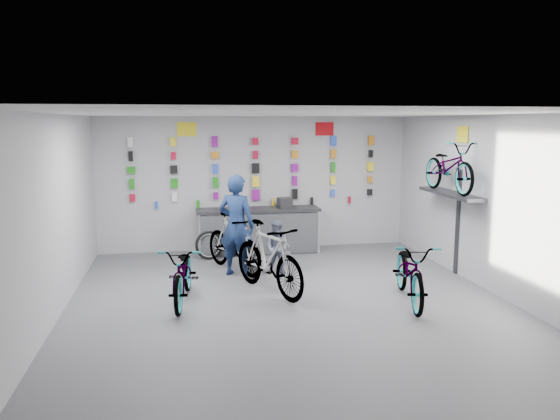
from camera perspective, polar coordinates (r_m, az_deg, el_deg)
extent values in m
plane|color=#55555A|center=(8.82, 1.07, -9.84)|extent=(8.00, 8.00, 0.00)
plane|color=white|center=(8.34, 1.13, 10.04)|extent=(8.00, 8.00, 0.00)
plane|color=#AFAFB1|center=(12.36, -2.60, 2.79)|extent=(7.00, 0.00, 7.00)
plane|color=#AFAFB1|center=(4.70, 10.96, -8.00)|extent=(7.00, 0.00, 7.00)
plane|color=#AFAFB1|center=(8.49, -22.74, -0.86)|extent=(0.00, 8.00, 8.00)
plane|color=#AFAFB1|center=(9.76, 21.66, 0.44)|extent=(0.00, 8.00, 8.00)
cube|color=black|center=(12.08, -2.28, -2.40)|extent=(2.60, 0.60, 0.90)
cube|color=silver|center=(11.79, -2.07, -2.55)|extent=(2.60, 0.02, 0.90)
cube|color=silver|center=(11.68, -8.40, -2.76)|extent=(0.04, 0.04, 0.96)
cube|color=silver|center=(12.04, 4.07, -2.32)|extent=(0.04, 0.04, 0.96)
cube|color=black|center=(11.99, -2.29, 0.03)|extent=(2.70, 0.66, 0.06)
cube|color=red|center=(12.25, -15.16, 1.24)|extent=(0.11, 0.06, 0.16)
cube|color=white|center=(12.21, -10.95, 1.37)|extent=(0.12, 0.06, 0.20)
cube|color=#8A0E8F|center=(12.23, -6.73, 1.48)|extent=(0.10, 0.06, 0.16)
cube|color=#8A0E8F|center=(12.32, -2.55, 1.59)|extent=(0.17, 0.06, 0.24)
cube|color=black|center=(12.48, 1.55, 1.69)|extent=(0.13, 0.06, 0.22)
cube|color=blue|center=(12.69, 5.53, 1.78)|extent=(0.09, 0.06, 0.15)
cube|color=black|center=(12.97, 9.36, 1.86)|extent=(0.11, 0.06, 0.14)
cube|color=#1D8717|center=(12.22, -15.22, 2.63)|extent=(0.10, 0.06, 0.22)
cube|color=#1D8717|center=(12.17, -10.99, 2.76)|extent=(0.15, 0.06, 0.20)
cube|color=#1D8717|center=(12.20, -6.76, 2.88)|extent=(0.11, 0.06, 0.23)
cube|color=yellow|center=(12.29, -2.56, 2.98)|extent=(0.15, 0.06, 0.23)
cube|color=#8A0E8F|center=(12.44, 1.55, 3.06)|extent=(0.10, 0.06, 0.22)
cube|color=yellow|center=(12.66, 5.55, 3.13)|extent=(0.11, 0.06, 0.19)
cube|color=orange|center=(12.93, 9.39, 3.18)|extent=(0.10, 0.06, 0.15)
cube|color=#1D8717|center=(12.19, -15.28, 4.03)|extent=(0.16, 0.06, 0.14)
cube|color=black|center=(12.15, -11.04, 4.17)|extent=(0.16, 0.06, 0.18)
cube|color=blue|center=(12.17, -6.78, 4.29)|extent=(0.11, 0.06, 0.21)
cube|color=black|center=(12.26, -2.57, 4.38)|extent=(0.17, 0.06, 0.22)
cube|color=#8A0E8F|center=(12.41, 1.56, 4.44)|extent=(0.15, 0.06, 0.18)
cube|color=#1D8717|center=(12.63, 5.57, 4.48)|extent=(0.09, 0.06, 0.23)
cube|color=yellow|center=(12.91, 9.43, 4.50)|extent=(0.14, 0.06, 0.20)
cube|color=black|center=(12.17, -15.34, 5.44)|extent=(0.09, 0.06, 0.22)
cube|color=red|center=(12.12, -11.08, 5.58)|extent=(0.11, 0.06, 0.16)
cube|color=orange|center=(12.15, -6.81, 5.70)|extent=(0.17, 0.06, 0.14)
cube|color=red|center=(12.24, -2.58, 5.78)|extent=(0.11, 0.06, 0.18)
cube|color=orange|center=(12.39, 1.57, 5.82)|extent=(0.14, 0.06, 0.17)
cube|color=orange|center=(12.61, 5.59, 5.84)|extent=(0.12, 0.06, 0.20)
cube|color=black|center=(12.89, 9.46, 5.83)|extent=(0.09, 0.06, 0.17)
cube|color=white|center=(12.15, -15.40, 6.85)|extent=(0.10, 0.06, 0.21)
cube|color=yellow|center=(12.11, -11.12, 7.00)|extent=(0.12, 0.06, 0.19)
cube|color=#8A0E8F|center=(12.13, -6.84, 7.11)|extent=(0.12, 0.06, 0.24)
cube|color=red|center=(12.22, -2.59, 7.18)|extent=(0.13, 0.06, 0.15)
cube|color=red|center=(12.38, 1.57, 7.21)|extent=(0.15, 0.06, 0.15)
cube|color=blue|center=(12.60, 5.61, 7.20)|extent=(0.13, 0.06, 0.23)
cube|color=orange|center=(12.87, 9.50, 7.16)|extent=(0.12, 0.06, 0.22)
cylinder|color=blue|center=(12.23, -12.80, 0.51)|extent=(0.07, 0.07, 0.16)
cylinder|color=#1D8717|center=(12.22, -8.58, 0.63)|extent=(0.07, 0.07, 0.16)
cylinder|color=yellow|center=(12.39, -0.70, 0.85)|extent=(0.07, 0.07, 0.16)
cylinder|color=black|center=(12.57, 3.35, 0.95)|extent=(0.07, 0.07, 0.16)
cylinder|color=red|center=(12.81, 7.26, 1.05)|extent=(0.07, 0.07, 0.16)
cube|color=#333338|center=(10.69, 17.38, 1.64)|extent=(0.38, 1.90, 0.06)
cube|color=#333338|center=(10.85, 18.08, -1.22)|extent=(0.04, 0.10, 2.00)
cube|color=yellow|center=(12.15, -9.73, 8.32)|extent=(0.42, 0.02, 0.30)
cube|color=red|center=(12.58, 4.68, 8.44)|extent=(0.42, 0.02, 0.30)
cube|color=yellow|center=(10.69, 18.52, 7.51)|extent=(0.02, 0.40, 0.30)
imported|color=gray|center=(8.91, -10.02, -6.53)|extent=(0.87, 1.90, 0.97)
imported|color=gray|center=(9.24, -1.22, -5.03)|extent=(1.34, 2.08, 1.21)
imported|color=gray|center=(9.03, 13.46, -6.24)|extent=(1.08, 2.06, 1.03)
imported|color=gray|center=(10.61, -4.86, -3.44)|extent=(1.31, 1.91, 1.12)
imported|color=gray|center=(10.61, 17.27, 4.33)|extent=(0.63, 1.80, 0.95)
imported|color=#15264F|center=(10.25, -4.55, -1.60)|extent=(0.84, 0.74, 1.92)
imported|color=#52586D|center=(10.36, -0.23, -3.96)|extent=(0.63, 0.59, 1.04)
torus|color=black|center=(11.64, -7.41, -3.68)|extent=(0.63, 0.31, 0.61)
torus|color=silver|center=(11.64, -7.41, -3.68)|extent=(0.51, 0.23, 0.49)
cube|color=black|center=(12.07, 0.49, 0.77)|extent=(0.32, 0.34, 0.22)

